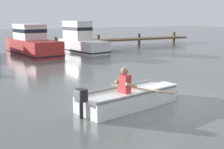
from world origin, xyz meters
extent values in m
plane|color=slate|center=(0.00, 0.00, 0.00)|extent=(120.00, 120.00, 0.00)
cube|color=brown|center=(8.47, 16.02, 0.55)|extent=(14.19, 1.50, 0.16)
cylinder|color=#4D3924|center=(1.78, 15.32, 0.53)|extent=(0.24, 0.24, 1.05)
cylinder|color=#4D3924|center=(6.24, 16.72, 0.51)|extent=(0.24, 0.24, 1.02)
cylinder|color=#4D3924|center=(10.70, 16.72, 0.51)|extent=(0.24, 0.24, 1.01)
cylinder|color=#4D3924|center=(15.17, 16.72, 0.53)|extent=(0.24, 0.24, 1.06)
cube|color=white|center=(-1.14, -0.01, 0.22)|extent=(3.25, 1.66, 0.44)
cube|color=white|center=(0.56, 0.31, 0.22)|extent=(0.51, 0.67, 0.42)
cube|color=gray|center=(-1.24, 0.49, 0.47)|extent=(3.00, 0.64, 0.08)
cube|color=gray|center=(-1.05, -0.51, 0.47)|extent=(3.00, 0.64, 0.08)
cube|color=white|center=(-1.24, -0.03, 0.40)|extent=(0.46, 1.05, 0.06)
cylinder|color=black|center=(-2.76, -0.32, 0.27)|extent=(0.12, 0.12, 0.54)
cube|color=black|center=(-2.76, -0.32, 0.62)|extent=(0.29, 0.32, 0.32)
cube|color=#B23333|center=(-1.29, -0.04, 0.70)|extent=(0.28, 0.38, 0.52)
sphere|color=#9E7051|center=(-1.29, -0.04, 1.08)|extent=(0.22, 0.22, 0.22)
cylinder|color=#9E7051|center=(-1.28, 0.18, 0.68)|extent=(0.43, 0.17, 0.23)
cylinder|color=#9E7051|center=(-1.20, -0.25, 0.68)|extent=(0.43, 0.17, 0.23)
cylinder|color=tan|center=(-0.77, -0.09, 0.50)|extent=(1.01, 1.78, 0.06)
cube|color=#B72D28|center=(-0.64, 12.96, 0.54)|extent=(2.69, 5.65, 1.07)
cube|color=black|center=(-0.64, 12.96, 0.19)|extent=(2.74, 5.70, 0.10)
cube|color=silver|center=(-0.71, 13.44, 1.55)|extent=(1.83, 2.47, 0.96)
cube|color=black|center=(-0.71, 13.44, 1.67)|extent=(1.87, 2.51, 0.24)
cube|color=white|center=(-0.71, 13.44, 2.07)|extent=(1.92, 2.60, 0.08)
cube|color=white|center=(3.04, 13.29, 0.45)|extent=(2.55, 5.31, 0.89)
cube|color=black|center=(3.04, 13.29, 0.16)|extent=(2.59, 5.36, 0.10)
cube|color=silver|center=(2.96, 13.74, 1.56)|extent=(1.67, 2.34, 1.33)
cube|color=black|center=(2.96, 13.74, 1.73)|extent=(1.70, 2.37, 0.24)
cube|color=white|center=(2.96, 13.74, 2.27)|extent=(1.75, 2.45, 0.08)
camera|label=1|loc=(-5.54, -6.92, 2.57)|focal=46.38mm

